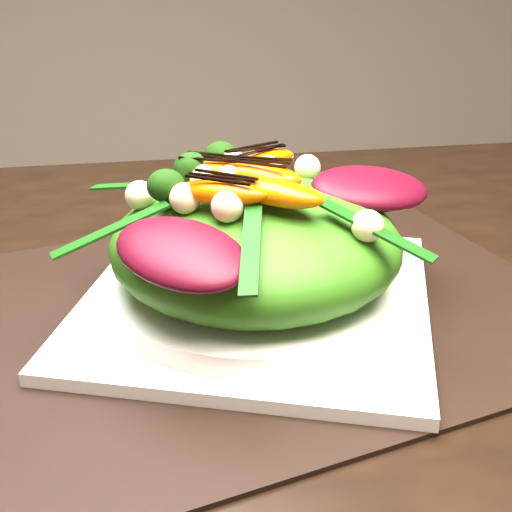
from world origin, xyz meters
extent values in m
cube|color=black|center=(0.00, 0.00, 0.73)|extent=(1.60, 0.90, 0.75)
cube|color=black|center=(-0.09, 0.07, 0.75)|extent=(0.52, 0.44, 0.00)
cube|color=white|center=(-0.09, 0.07, 0.76)|extent=(0.32, 0.32, 0.01)
cylinder|color=white|center=(-0.09, 0.07, 0.77)|extent=(0.29, 0.29, 0.02)
ellipsoid|color=#357115|center=(-0.09, 0.07, 0.81)|extent=(0.22, 0.22, 0.08)
ellipsoid|color=#400613|center=(0.00, 0.08, 0.83)|extent=(0.10, 0.07, 0.02)
ellipsoid|color=#E05103|center=(-0.09, 0.09, 0.85)|extent=(0.07, 0.03, 0.02)
sphere|color=black|center=(-0.15, 0.09, 0.85)|extent=(0.04, 0.04, 0.04)
sphere|color=beige|center=(-0.04, 0.02, 0.84)|extent=(0.03, 0.03, 0.02)
cube|color=black|center=(-0.09, 0.09, 0.86)|extent=(0.04, 0.01, 0.00)
camera|label=1|loc=(-0.16, -0.37, 1.00)|focal=48.00mm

